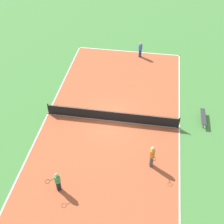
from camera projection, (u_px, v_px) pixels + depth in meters
name	position (u px, v px, depth m)	size (l,w,h in m)	color
ground_plane	(112.00, 121.00, 24.12)	(80.00, 80.00, 0.00)	#47843D
court_surface	(112.00, 121.00, 24.11)	(10.40, 21.35, 0.02)	#B75633
tennis_net	(112.00, 116.00, 23.77)	(10.20, 0.10, 0.99)	black
bench	(203.00, 117.00, 23.87)	(0.36, 1.91, 0.45)	#333338
player_center_orange	(152.00, 155.00, 20.11)	(0.50, 0.98, 1.76)	#4C4C51
player_far_green	(57.00, 181.00, 18.76)	(0.94, 0.84, 1.57)	black
player_near_blue	(140.00, 49.00, 30.67)	(0.36, 0.36, 1.55)	navy
tennis_ball_left_sideline	(130.00, 85.00, 27.59)	(0.07, 0.07, 0.07)	#CCE033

